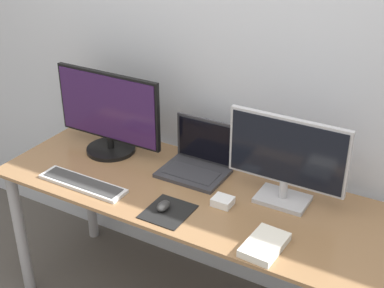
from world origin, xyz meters
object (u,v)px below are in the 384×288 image
(monitor_right, at_px, (286,158))
(laptop, at_px, (198,159))
(power_brick, at_px, (223,201))
(monitor_left, at_px, (109,114))
(book, at_px, (265,245))
(keyboard, at_px, (83,184))
(mouse, at_px, (163,206))

(monitor_right, distance_m, laptop, 0.48)
(monitor_right, xyz_separation_m, power_brick, (-0.21, -0.16, -0.20))
(monitor_left, relative_size, monitor_right, 1.14)
(laptop, height_order, book, laptop)
(monitor_left, xyz_separation_m, power_brick, (0.72, -0.16, -0.19))
(monitor_right, distance_m, power_brick, 0.33)
(laptop, xyz_separation_m, book, (0.51, -0.39, -0.04))
(keyboard, relative_size, mouse, 5.88)
(monitor_left, height_order, power_brick, monitor_left)
(monitor_left, distance_m, book, 1.07)
(monitor_right, height_order, laptop, monitor_right)
(laptop, bearing_deg, keyboard, -135.97)
(power_brick, bearing_deg, keyboard, -164.37)
(keyboard, distance_m, book, 0.91)
(monitor_left, bearing_deg, keyboard, -74.69)
(keyboard, distance_m, power_brick, 0.66)
(keyboard, bearing_deg, laptop, 44.03)
(laptop, height_order, mouse, laptop)
(power_brick, bearing_deg, book, -34.18)
(monitor_left, height_order, laptop, monitor_left)
(monitor_right, distance_m, book, 0.40)
(monitor_right, bearing_deg, monitor_left, -179.99)
(mouse, relative_size, book, 0.35)
(monitor_left, height_order, monitor_right, monitor_left)
(laptop, xyz_separation_m, power_brick, (0.24, -0.21, -0.04))
(mouse, bearing_deg, book, -2.61)
(monitor_right, height_order, keyboard, monitor_right)
(monitor_right, relative_size, power_brick, 6.07)
(mouse, height_order, power_brick, mouse)
(monitor_left, relative_size, power_brick, 6.91)
(keyboard, height_order, mouse, mouse)
(monitor_left, height_order, mouse, monitor_left)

